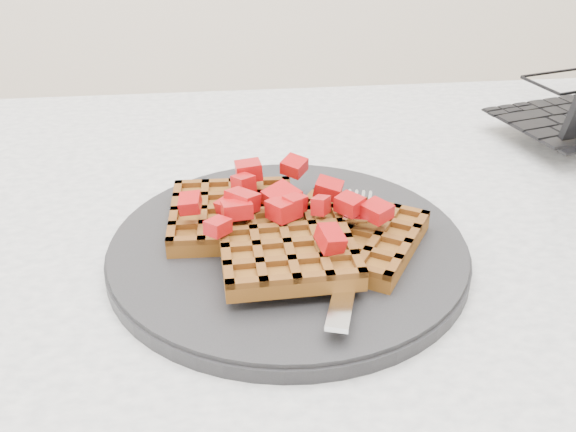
% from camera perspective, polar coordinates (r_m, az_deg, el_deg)
% --- Properties ---
extents(table, '(1.20, 0.80, 0.75)m').
position_cam_1_polar(table, '(0.65, 3.81, -9.93)').
color(table, silver).
rests_on(table, ground).
extents(plate, '(0.30, 0.30, 0.02)m').
position_cam_1_polar(plate, '(0.55, -0.00, -2.90)').
color(plate, black).
rests_on(plate, table).
extents(waffles, '(0.23, 0.18, 0.03)m').
position_cam_1_polar(waffles, '(0.53, 0.06, -1.38)').
color(waffles, brown).
rests_on(waffles, plate).
extents(strawberry_pile, '(0.15, 0.15, 0.02)m').
position_cam_1_polar(strawberry_pile, '(0.52, -0.00, 1.32)').
color(strawberry_pile, '#8F0005').
rests_on(strawberry_pile, waffles).
extents(fork, '(0.08, 0.18, 0.02)m').
position_cam_1_polar(fork, '(0.51, 5.60, -3.57)').
color(fork, silver).
rests_on(fork, plate).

